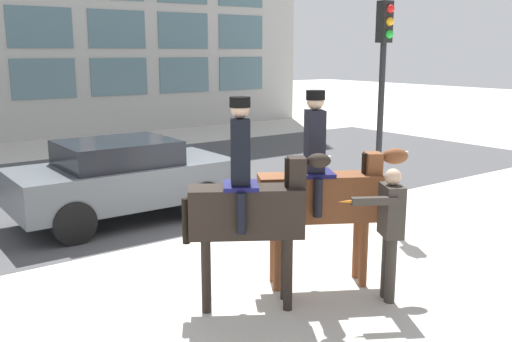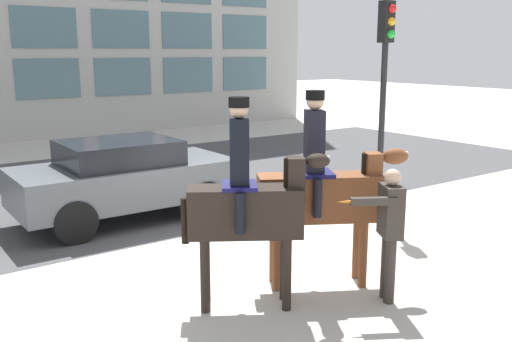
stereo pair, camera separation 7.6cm
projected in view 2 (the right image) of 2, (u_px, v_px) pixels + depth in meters
The scene contains 7 objects.
ground_plane at pixel (199, 245), 9.14m from camera, with size 80.00×80.00×0.00m, color beige.
road_surface at pixel (95, 188), 12.94m from camera, with size 25.06×8.50×0.01m.
mounted_horse_lead at pixel (248, 204), 6.72m from camera, with size 1.59×1.16×2.54m.
mounted_horse_companion at pixel (322, 191), 7.37m from camera, with size 1.86×1.24×2.57m.
pedestrian_bystander at pixel (389, 225), 6.92m from camera, with size 0.91×0.46×1.67m.
street_car_near_lane at pixel (124, 177), 10.40m from camera, with size 3.92×1.87×1.48m.
traffic_light at pixel (385, 75), 10.20m from camera, with size 0.24×0.29×3.92m.
Camera 2 is at (-4.28, -7.63, 3.05)m, focal length 40.00 mm.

